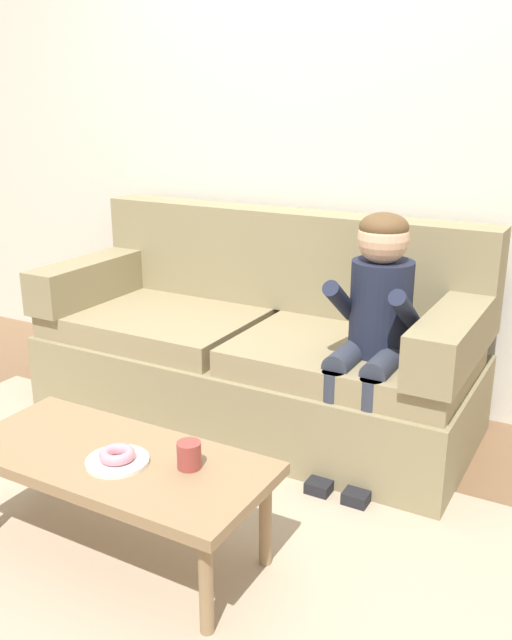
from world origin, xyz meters
TOP-DOWN VIEW (x-y plane):
  - ground at (0.00, 0.00)m, footprint 10.00×10.00m
  - wall_back at (0.00, 1.40)m, footprint 8.00×0.10m
  - area_rug at (0.00, -0.25)m, footprint 2.97×1.66m
  - couch at (-0.04, 0.85)m, footprint 2.13×0.90m
  - coffee_table at (0.07, -0.37)m, footprint 1.09×0.49m
  - person_child at (0.62, 0.64)m, footprint 0.34×0.58m
  - plate at (0.12, -0.40)m, footprint 0.21×0.21m
  - donut at (0.12, -0.40)m, footprint 0.14×0.14m
  - mug at (0.34, -0.31)m, footprint 0.08×0.08m
  - toy_controller at (-0.61, 0.02)m, footprint 0.23×0.09m

SIDE VIEW (x-z plane):
  - ground at x=0.00m, z-range 0.00..0.00m
  - area_rug at x=0.00m, z-range 0.00..0.01m
  - toy_controller at x=-0.61m, z-range 0.00..0.05m
  - coffee_table at x=0.07m, z-range 0.15..0.54m
  - couch at x=-0.04m, z-range -0.14..0.85m
  - plate at x=0.12m, z-range 0.39..0.40m
  - donut at x=0.12m, z-range 0.40..0.44m
  - mug at x=0.34m, z-range 0.39..0.48m
  - person_child at x=0.62m, z-range 0.12..1.22m
  - wall_back at x=0.00m, z-range 0.00..2.80m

